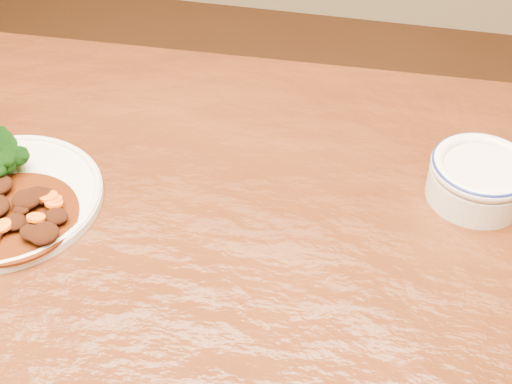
# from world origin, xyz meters

# --- Properties ---
(dining_table) EXTENTS (1.53, 0.95, 0.75)m
(dining_table) POSITION_xyz_m (0.00, 0.00, 0.67)
(dining_table) COLOR #4E240D
(dining_table) RESTS_ON ground
(dinner_plate) EXTENTS (0.24, 0.24, 0.01)m
(dinner_plate) POSITION_xyz_m (-0.23, 0.06, 0.76)
(dinner_plate) COLOR silver
(dinner_plate) RESTS_ON dining_table
(mince_stew) EXTENTS (0.15, 0.15, 0.03)m
(mince_stew) POSITION_xyz_m (-0.20, 0.03, 0.77)
(mince_stew) COLOR #4E2008
(mince_stew) RESTS_ON dinner_plate
(dip_bowl) EXTENTS (0.12, 0.12, 0.05)m
(dip_bowl) POSITION_xyz_m (0.33, 0.20, 0.78)
(dip_bowl) COLOR silver
(dip_bowl) RESTS_ON dining_table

